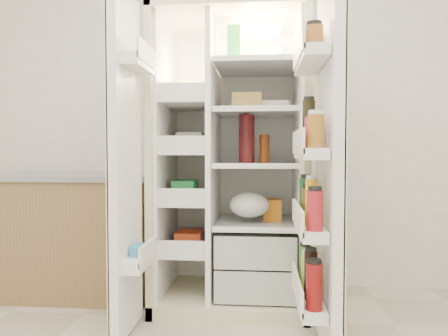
{
  "coord_description": "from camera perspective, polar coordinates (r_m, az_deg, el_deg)",
  "views": [
    {
      "loc": [
        0.16,
        -1.05,
        0.96
      ],
      "look_at": [
        -0.05,
        1.25,
        0.87
      ],
      "focal_mm": 34.0,
      "sensor_mm": 36.0,
      "label": 1
    }
  ],
  "objects": [
    {
      "name": "wall_back",
      "position": [
        3.08,
        2.12,
        9.5
      ],
      "size": [
        4.0,
        0.02,
        2.7
      ],
      "primitive_type": "cube",
      "color": "white",
      "rests_on": "floor"
    },
    {
      "name": "freezer_door",
      "position": [
        2.21,
        -13.03,
        0.39
      ],
      "size": [
        0.15,
        0.4,
        1.72
      ],
      "color": "white",
      "rests_on": "floor"
    },
    {
      "name": "refrigerator",
      "position": [
        2.72,
        1.44,
        -2.33
      ],
      "size": [
        0.92,
        0.7,
        1.8
      ],
      "color": "beige",
      "rests_on": "floor"
    },
    {
      "name": "fridge_door",
      "position": [
        2.03,
        13.34,
        -0.25
      ],
      "size": [
        0.17,
        0.58,
        1.72
      ],
      "color": "white",
      "rests_on": "floor"
    },
    {
      "name": "kitchen_counter",
      "position": [
        3.07,
        -19.39,
        -8.28
      ],
      "size": [
        1.12,
        0.59,
        0.81
      ],
      "color": "olive",
      "rests_on": "floor"
    }
  ]
}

